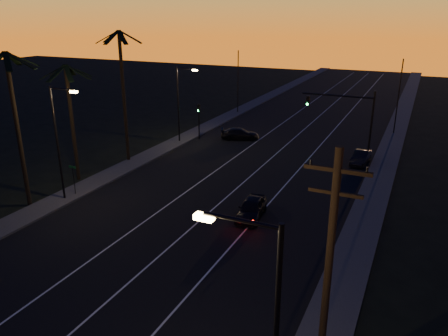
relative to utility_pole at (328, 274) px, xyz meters
The scene contains 20 objects.
road 23.72m from the utility_pole, 120.11° to the left, with size 20.00×170.00×0.01m, color black.
sidewalk_left 30.78m from the utility_pole, 138.74° to the left, with size 2.40×170.00×0.16m, color #323230.
sidewalk_right 20.68m from the utility_pole, 91.15° to the left, with size 2.40×170.00×0.16m, color #323230.
lane_stripe_left 25.32m from the utility_pole, 126.13° to the left, with size 0.12×160.00×0.01m, color silver.
lane_stripe_mid 23.48m from the utility_pole, 119.03° to the left, with size 0.12×160.00×0.01m, color silver.
lane_stripe_right 22.04m from the utility_pole, 110.81° to the left, with size 0.12×160.00×0.01m, color silver.
palm_near 25.55m from the utility_pole, 161.71° to the left, with size 4.25×4.16×11.53m.
palm_mid 28.49m from the utility_pole, 150.55° to the left, with size 4.25×4.16×10.03m.
palm_far 31.17m from the utility_pole, 139.96° to the left, with size 4.25×4.16×12.53m.
streetlight_left_near 24.44m from the utility_pole, 155.85° to the left, with size 2.55×0.26×9.00m.
streetlight_left_far 35.79m from the utility_pole, 128.52° to the left, with size 2.55×0.26×8.50m.
street_sign 25.22m from the utility_pole, 153.85° to the left, with size 0.70×0.06×2.60m.
utility_pole is the anchor object (origin of this frame).
signal_mast 30.33m from the utility_pole, 98.47° to the left, with size 7.10×0.41×7.00m.
signal_post 36.74m from the utility_pole, 125.13° to the left, with size 0.28×0.37×4.20m.
far_pole_left 50.36m from the utility_pole, 116.67° to the left, with size 0.14×0.14×9.00m, color black.
far_pole_right 42.01m from the utility_pole, 90.82° to the left, with size 0.14×0.14×9.00m, color black.
lead_car 16.13m from the utility_pole, 121.08° to the left, with size 2.19×4.79×1.41m.
right_car 29.32m from the utility_pole, 95.15° to the left, with size 1.64×3.96×1.28m.
cross_car 36.42m from the utility_pole, 117.66° to the left, with size 4.80×3.33×1.29m.
Camera 1 is at (13.82, -3.56, 13.99)m, focal length 35.00 mm.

